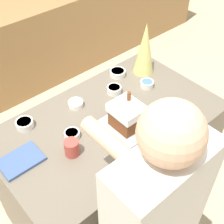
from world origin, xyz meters
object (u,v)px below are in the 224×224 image
Objects in this scene: candy_bowl_far_left at (72,134)px; candy_bowl_near_tray_right at (114,89)px; decorative_tree at (145,48)px; cookbook at (21,160)px; baking_tray at (126,126)px; candy_bowl_far_right at (25,124)px; candy_bowl_behind_tray at (118,73)px; gingerbread_house at (127,115)px; candy_bowl_center_rear at (147,84)px; candy_bowl_beside_tree at (76,103)px; mug at (72,148)px.

candy_bowl_far_left is 0.50m from candy_bowl_near_tray_right.
decorative_tree reaches higher than cookbook.
baking_tray is 0.64m from decorative_tree.
candy_bowl_far_left is at bearing -57.12° from candy_bowl_far_right.
candy_bowl_far_right is at bearing 139.01° from baking_tray.
cookbook is at bearing -165.64° from candy_bowl_behind_tray.
gingerbread_house is 0.57× the size of decorative_tree.
candy_bowl_near_tray_right is (-0.15, -0.14, 0.00)m from candy_bowl_behind_tray.
candy_bowl_center_rear reaches higher than cookbook.
candy_bowl_beside_tree is 0.30m from candy_bowl_near_tray_right.
gingerbread_house is 1.91× the size of candy_bowl_behind_tray.
candy_bowl_far_left is at bearing 153.84° from baking_tray.
candy_bowl_far_right is 0.32m from candy_bowl_far_left.
decorative_tree reaches higher than candy_bowl_center_rear.
candy_bowl_near_tray_right reaches higher than cookbook.
mug is at bearing -151.03° from candy_bowl_behind_tray.
mug is (0.10, -0.37, 0.02)m from candy_bowl_far_right.
gingerbread_house is at bearing 35.70° from baking_tray.
cookbook is (-0.80, -0.11, -0.02)m from candy_bowl_near_tray_right.
gingerbread_house is at bearing -16.51° from cookbook.
candy_bowl_beside_tree is 0.42m from mug.
baking_tray is at bearing -153.21° from candy_bowl_center_rear.
candy_bowl_far_right is at bearing 139.05° from gingerbread_house.
cookbook is at bearing 163.49° from gingerbread_house.
candy_bowl_near_tray_right is (0.16, 0.30, -0.07)m from gingerbread_house.
candy_bowl_near_tray_right is 1.01× the size of mug.
mug is (-0.89, -0.30, -0.15)m from decorative_tree.
candy_bowl_near_tray_right is at bearing -10.38° from candy_bowl_far_right.
gingerbread_house reaches higher than baking_tray.
candy_bowl_beside_tree is 0.85× the size of candy_bowl_behind_tray.
candy_bowl_far_left reaches higher than candy_bowl_beside_tree.
baking_tray is 0.34m from candy_bowl_near_tray_right.
baking_tray is 0.39m from candy_bowl_beside_tree.
candy_bowl_near_tray_right is 0.43× the size of cookbook.
mug is (-0.71, -0.39, 0.03)m from candy_bowl_behind_tray.
candy_bowl_far_left is at bearing -162.63° from candy_bowl_near_tray_right.
candy_bowl_far_left is 0.81× the size of candy_bowl_behind_tray.
cookbook is at bearing 150.28° from mug.
candy_bowl_near_tray_right is at bearing 17.37° from candy_bowl_far_left.
mug is (-0.08, -0.11, 0.03)m from candy_bowl_far_left.
candy_bowl_far_left is at bearing -155.73° from candy_bowl_behind_tray.
baking_tray is at bearing -145.45° from decorative_tree.
candy_bowl_center_rear is 0.25m from candy_bowl_near_tray_right.
decorative_tree reaches higher than gingerbread_house.
candy_bowl_center_rear is at bearing -127.45° from decorative_tree.
candy_bowl_near_tray_right is (0.29, -0.07, 0.01)m from candy_bowl_beside_tree.
baking_tray is 4.50× the size of candy_bowl_far_left.
candy_bowl_behind_tray is at bearing 8.97° from candy_bowl_beside_tree.
candy_bowl_behind_tray is (-0.19, 0.09, -0.18)m from decorative_tree.
mug is (-0.39, 0.04, -0.05)m from gingerbread_house.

